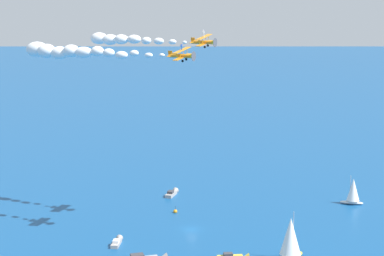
# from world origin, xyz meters

# --- Properties ---
(ground_plane) EXTENTS (2000.00, 2000.00, 0.00)m
(ground_plane) POSITION_xyz_m (0.00, 0.00, 0.00)
(ground_plane) COLOR navy
(motorboat_far_port) EXTENTS (7.20, 6.05, 2.19)m
(motorboat_far_port) POSITION_xyz_m (-32.08, 5.71, 0.59)
(motorboat_far_port) COLOR #9E9993
(motorboat_far_port) RESTS_ON ground_plane
(motorboat_inshore) EXTENTS (6.68, 4.39, 1.91)m
(motorboat_inshore) POSITION_xyz_m (3.89, -20.40, 0.52)
(motorboat_inshore) COLOR #9E9993
(motorboat_inshore) RESTS_ON ground_plane
(sailboat_offshore) EXTENTS (6.43, 8.70, 11.05)m
(sailboat_offshore) POSITION_xyz_m (27.61, 13.18, 5.04)
(sailboat_offshore) COLOR gold
(sailboat_offshore) RESTS_ON ground_plane
(sailboat_trailing) EXTENTS (5.40, 6.39, 8.48)m
(sailboat_trailing) POSITION_xyz_m (-4.87, 51.16, 3.87)
(sailboat_trailing) COLOR white
(sailboat_trailing) RESTS_ON ground_plane
(marker_buoy) EXTENTS (1.10, 1.10, 2.10)m
(marker_buoy) POSITION_xyz_m (-14.82, 0.74, 0.39)
(marker_buoy) COLOR orange
(marker_buoy) RESTS_ON ground_plane
(biplane_lead) EXTENTS (6.64, 6.45, 3.66)m
(biplane_lead) POSITION_xyz_m (-4.02, 4.86, 47.15)
(biplane_lead) COLOR orange
(wingwalker_lead) EXTENTS (0.68, 0.74, 1.79)m
(wingwalker_lead) POSITION_xyz_m (-3.77, 4.61, 49.32)
(wingwalker_lead) COLOR white
(smoke_trail_lead) EXTENTS (24.17, 21.44, 3.77)m
(smoke_trail_lead) POSITION_xyz_m (-23.08, -12.44, 47.23)
(smoke_trail_lead) COLOR white
(biplane_wingman) EXTENTS (6.64, 6.45, 3.66)m
(biplane_wingman) POSITION_xyz_m (4.85, -4.16, 44.55)
(biplane_wingman) COLOR orange
(wingwalker_wingman) EXTENTS (1.07, 1.17, 1.53)m
(wingwalker_wingman) POSITION_xyz_m (5.10, -4.41, 46.68)
(wingwalker_wingman) COLOR #1E4CB2
(smoke_trail_wingman) EXTENTS (33.45, 30.37, 4.95)m
(smoke_trail_wingman) POSITION_xyz_m (-20.82, -27.55, 44.52)
(smoke_trail_wingman) COLOR white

